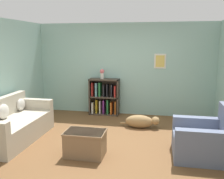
{
  "coord_description": "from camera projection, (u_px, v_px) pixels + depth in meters",
  "views": [
    {
      "loc": [
        1.01,
        -4.81,
        2.05
      ],
      "look_at": [
        0.0,
        0.4,
        1.05
      ],
      "focal_mm": 40.0,
      "sensor_mm": 36.0,
      "label": 1
    }
  ],
  "objects": [
    {
      "name": "ground_plane",
      "position": [
        108.0,
        142.0,
        5.21
      ],
      "size": [
        14.0,
        14.0,
        0.0
      ],
      "primitive_type": "plane",
      "color": "brown"
    },
    {
      "name": "wall_back",
      "position": [
        124.0,
        69.0,
        7.14
      ],
      "size": [
        5.6,
        0.13,
        2.6
      ],
      "color": "#93BCB2",
      "rests_on": "ground_plane"
    },
    {
      "name": "couch",
      "position": [
        13.0,
        125.0,
        5.29
      ],
      "size": [
        0.89,
        1.94,
        0.88
      ],
      "color": "#B7AD99",
      "rests_on": "ground_plane"
    },
    {
      "name": "bookshelf",
      "position": [
        104.0,
        97.0,
        7.19
      ],
      "size": [
        0.85,
        0.32,
        1.04
      ],
      "color": "#42382D",
      "rests_on": "ground_plane"
    },
    {
      "name": "recliner_chair",
      "position": [
        206.0,
        140.0,
        4.49
      ],
      "size": [
        1.03,
        0.95,
        0.94
      ],
      "color": "slate",
      "rests_on": "ground_plane"
    },
    {
      "name": "coffee_table",
      "position": [
        85.0,
        143.0,
        4.56
      ],
      "size": [
        0.73,
        0.49,
        0.47
      ],
      "color": "#846647",
      "rests_on": "ground_plane"
    },
    {
      "name": "dog",
      "position": [
        141.0,
        121.0,
        6.07
      ],
      "size": [
        0.98,
        0.28,
        0.32
      ],
      "color": "#9E7A4C",
      "rests_on": "ground_plane"
    },
    {
      "name": "vase",
      "position": [
        102.0,
        73.0,
        7.05
      ],
      "size": [
        0.13,
        0.13,
        0.28
      ],
      "color": "silver",
      "rests_on": "bookshelf"
    }
  ]
}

